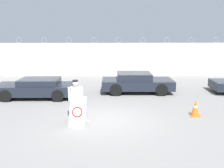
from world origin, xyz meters
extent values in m
plane|color=gray|center=(0.00, 0.00, 0.00)|extent=(90.00, 90.00, 0.00)
cube|color=beige|center=(0.00, 11.15, 1.39)|extent=(36.00, 0.30, 2.77)
torus|color=gray|center=(-7.25, 11.15, 2.99)|extent=(0.47, 0.03, 0.47)
torus|color=gray|center=(-5.18, 11.15, 2.99)|extent=(0.47, 0.03, 0.47)
torus|color=gray|center=(-3.11, 11.15, 2.99)|extent=(0.47, 0.03, 0.47)
torus|color=gray|center=(-1.04, 11.15, 2.99)|extent=(0.47, 0.03, 0.47)
torus|color=gray|center=(1.04, 11.15, 2.99)|extent=(0.47, 0.03, 0.47)
torus|color=gray|center=(3.11, 11.15, 2.99)|extent=(0.47, 0.03, 0.47)
torus|color=gray|center=(5.18, 11.15, 2.99)|extent=(0.47, 0.03, 0.47)
torus|color=gray|center=(7.25, 11.15, 2.99)|extent=(0.47, 0.03, 0.47)
torus|color=gray|center=(9.32, 11.15, 2.99)|extent=(0.47, 0.03, 0.47)
cube|color=white|center=(-1.13, -0.57, 0.56)|extent=(0.70, 0.53, 1.13)
cube|color=white|center=(-1.07, -0.17, 0.56)|extent=(0.70, 0.53, 1.13)
cube|color=white|center=(-1.10, -0.37, 1.14)|extent=(0.68, 0.16, 0.05)
cube|color=white|center=(-1.14, -0.61, 0.58)|extent=(0.57, 0.28, 0.52)
torus|color=red|center=(-1.14, -0.63, 0.58)|extent=(0.46, 0.26, 0.43)
cylinder|color=#232838|center=(-1.19, 0.12, 0.41)|extent=(0.15, 0.15, 0.82)
cylinder|color=#232838|center=(-1.36, 0.08, 0.41)|extent=(0.15, 0.15, 0.82)
cube|color=silver|center=(-1.27, 0.10, 1.13)|extent=(0.46, 0.31, 0.63)
sphere|color=beige|center=(-1.27, 0.10, 1.60)|extent=(0.22, 0.22, 0.22)
cylinder|color=silver|center=(-1.02, 0.16, 1.14)|extent=(0.09, 0.09, 0.60)
cylinder|color=silver|center=(-1.55, 0.14, 1.12)|extent=(0.16, 0.35, 0.58)
cylinder|color=black|center=(-1.27, 0.10, 1.71)|extent=(0.23, 0.23, 0.05)
cube|color=orange|center=(3.99, 0.47, 0.01)|extent=(0.42, 0.42, 0.03)
cone|color=orange|center=(3.99, 0.47, 0.39)|extent=(0.36, 0.36, 0.73)
cylinder|color=white|center=(3.99, 0.47, 0.43)|extent=(0.18, 0.18, 0.10)
cylinder|color=black|center=(-5.39, 2.98, 0.33)|extent=(0.66, 0.21, 0.65)
cylinder|color=black|center=(-5.38, 4.71, 0.33)|extent=(0.66, 0.21, 0.65)
cylinder|color=black|center=(-2.60, 2.95, 0.33)|extent=(0.66, 0.21, 0.65)
cylinder|color=black|center=(-2.59, 4.69, 0.33)|extent=(0.66, 0.21, 0.65)
cube|color=black|center=(-3.99, 3.83, 0.50)|extent=(4.52, 1.88, 0.55)
cube|color=black|center=(-3.76, 3.83, 0.94)|extent=(2.17, 1.68, 0.32)
cylinder|color=black|center=(3.30, 5.90, 0.36)|extent=(0.72, 0.22, 0.72)
cylinder|color=black|center=(3.26, 4.07, 0.36)|extent=(0.72, 0.22, 0.72)
cylinder|color=black|center=(0.61, 5.96, 0.36)|extent=(0.72, 0.22, 0.72)
cylinder|color=black|center=(0.57, 4.13, 0.36)|extent=(0.72, 0.22, 0.72)
cube|color=black|center=(1.94, 5.02, 0.53)|extent=(4.37, 2.04, 0.57)
cube|color=black|center=(1.72, 5.02, 1.02)|extent=(2.12, 1.80, 0.41)
cylinder|color=black|center=(7.45, 5.61, 0.32)|extent=(0.65, 0.24, 0.64)
camera|label=1|loc=(0.02, -10.09, 3.70)|focal=40.00mm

